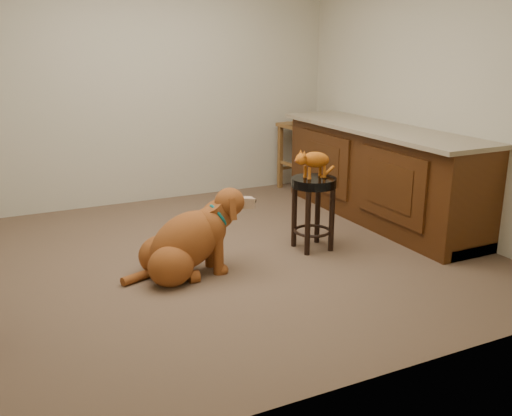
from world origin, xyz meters
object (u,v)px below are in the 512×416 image
golden_retriever (187,243)px  tabby_kitten (313,161)px  wood_stool (300,155)px  padded_stool (313,199)px

golden_retriever → tabby_kitten: (1.16, 0.08, 0.52)m
wood_stool → tabby_kitten: (-0.96, -1.85, 0.36)m
golden_retriever → tabby_kitten: tabby_kitten is taller
wood_stool → tabby_kitten: tabby_kitten is taller
wood_stool → tabby_kitten: bearing=-117.5°
golden_retriever → tabby_kitten: 1.27m
padded_stool → tabby_kitten: 0.33m
wood_stool → tabby_kitten: 2.11m
wood_stool → padded_stool: bearing=-117.3°
padded_stool → wood_stool: bearing=62.7°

